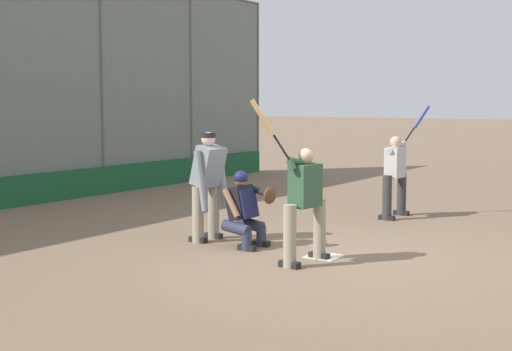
{
  "coord_description": "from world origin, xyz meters",
  "views": [
    {
      "loc": [
        8.32,
        4.39,
        2.06
      ],
      "look_at": [
        0.14,
        -1.0,
        1.05
      ],
      "focal_mm": 50.0,
      "sensor_mm": 36.0,
      "label": 1
    }
  ],
  "objects_px": {
    "batter_at_plate": "(304,201)",
    "catcher_behind_plate": "(246,208)",
    "umpire_home": "(208,183)",
    "batter_on_deck": "(395,174)"
  },
  "relations": [
    {
      "from": "batter_at_plate",
      "to": "catcher_behind_plate",
      "type": "bearing_deg",
      "value": -104.23
    },
    {
      "from": "batter_at_plate",
      "to": "umpire_home",
      "type": "height_order",
      "value": "batter_at_plate"
    },
    {
      "from": "catcher_behind_plate",
      "to": "batter_on_deck",
      "type": "xyz_separation_m",
      "value": [
        -3.66,
        0.75,
        0.23
      ]
    },
    {
      "from": "batter_at_plate",
      "to": "catcher_behind_plate",
      "type": "distance_m",
      "value": 1.29
    },
    {
      "from": "umpire_home",
      "to": "catcher_behind_plate",
      "type": "bearing_deg",
      "value": 82.69
    },
    {
      "from": "catcher_behind_plate",
      "to": "umpire_home",
      "type": "xyz_separation_m",
      "value": [
        -0.1,
        -0.74,
        0.3
      ]
    },
    {
      "from": "batter_on_deck",
      "to": "umpire_home",
      "type": "bearing_deg",
      "value": 157.85
    },
    {
      "from": "batter_at_plate",
      "to": "batter_on_deck",
      "type": "bearing_deg",
      "value": -168.61
    },
    {
      "from": "batter_at_plate",
      "to": "umpire_home",
      "type": "bearing_deg",
      "value": -99.83
    },
    {
      "from": "batter_at_plate",
      "to": "catcher_behind_plate",
      "type": "xyz_separation_m",
      "value": [
        -0.42,
        -1.19,
        -0.24
      ]
    }
  ]
}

